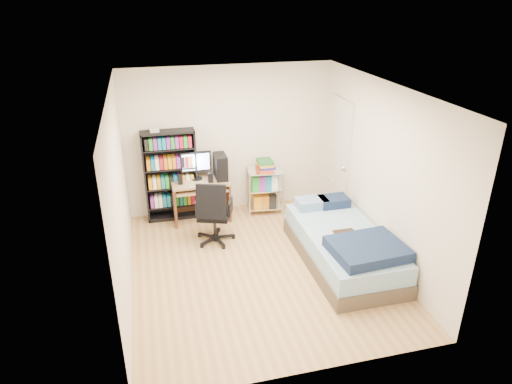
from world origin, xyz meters
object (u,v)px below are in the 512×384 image
object	(u,v)px
media_shelf	(171,175)
computer_desk	(206,183)
office_chair	(214,223)
bed	(344,245)

from	to	relation	value
media_shelf	computer_desk	world-z (taller)	media_shelf
media_shelf	computer_desk	xyz separation A→B (m)	(0.55, -0.14, -0.15)
office_chair	media_shelf	bearing A→B (deg)	138.15
media_shelf	bed	distance (m)	3.05
computer_desk	bed	bearing A→B (deg)	-48.11
media_shelf	bed	bearing A→B (deg)	-41.97
office_chair	computer_desk	bearing A→B (deg)	108.96
computer_desk	bed	size ratio (longest dim) A/B	0.54
media_shelf	bed	world-z (taller)	media_shelf
media_shelf	computer_desk	size ratio (longest dim) A/B	1.36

